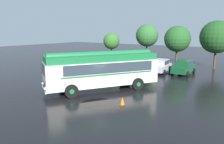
{
  "coord_description": "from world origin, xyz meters",
  "views": [
    {
      "loc": [
        11.75,
        -14.58,
        5.28
      ],
      "look_at": [
        0.16,
        2.04,
        1.4
      ],
      "focal_mm": 35.0,
      "sensor_mm": 36.0,
      "label": 1
    }
  ],
  "objects_px": {
    "vintage_bus": "(102,69)",
    "car_far_right": "(184,67)",
    "car_mid_right": "(161,66)",
    "traffic_cone": "(122,101)",
    "car_mid_left": "(142,64)",
    "car_near_left": "(123,62)"
  },
  "relations": [
    {
      "from": "vintage_bus",
      "to": "car_far_right",
      "type": "xyz_separation_m",
      "value": [
        3.79,
        11.39,
        -1.05
      ]
    },
    {
      "from": "car_mid_right",
      "to": "vintage_bus",
      "type": "bearing_deg",
      "value": -95.8
    },
    {
      "from": "traffic_cone",
      "to": "car_mid_right",
      "type": "bearing_deg",
      "value": 100.84
    },
    {
      "from": "car_mid_left",
      "to": "car_far_right",
      "type": "relative_size",
      "value": 1.03
    },
    {
      "from": "vintage_bus",
      "to": "car_mid_right",
      "type": "relative_size",
      "value": 2.28
    },
    {
      "from": "car_far_right",
      "to": "traffic_cone",
      "type": "relative_size",
      "value": 7.71
    },
    {
      "from": "vintage_bus",
      "to": "car_mid_left",
      "type": "height_order",
      "value": "vintage_bus"
    },
    {
      "from": "car_mid_right",
      "to": "car_far_right",
      "type": "bearing_deg",
      "value": 13.18
    },
    {
      "from": "car_far_right",
      "to": "traffic_cone",
      "type": "xyz_separation_m",
      "value": [
        -0.19,
        -13.75,
        -0.57
      ]
    },
    {
      "from": "car_far_right",
      "to": "traffic_cone",
      "type": "distance_m",
      "value": 13.76
    },
    {
      "from": "vintage_bus",
      "to": "car_far_right",
      "type": "relative_size",
      "value": 2.32
    },
    {
      "from": "car_mid_right",
      "to": "car_mid_left",
      "type": "bearing_deg",
      "value": 170.0
    },
    {
      "from": "car_near_left",
      "to": "car_mid_right",
      "type": "height_order",
      "value": "same"
    },
    {
      "from": "car_far_right",
      "to": "vintage_bus",
      "type": "bearing_deg",
      "value": -108.43
    },
    {
      "from": "vintage_bus",
      "to": "car_mid_left",
      "type": "relative_size",
      "value": 2.27
    },
    {
      "from": "car_mid_right",
      "to": "car_far_right",
      "type": "xyz_separation_m",
      "value": [
        2.7,
        0.63,
        0.0
      ]
    },
    {
      "from": "traffic_cone",
      "to": "vintage_bus",
      "type": "bearing_deg",
      "value": 146.76
    },
    {
      "from": "car_mid_right",
      "to": "traffic_cone",
      "type": "bearing_deg",
      "value": -79.16
    },
    {
      "from": "car_near_left",
      "to": "car_mid_right",
      "type": "relative_size",
      "value": 0.99
    },
    {
      "from": "car_far_right",
      "to": "traffic_cone",
      "type": "bearing_deg",
      "value": -90.78
    },
    {
      "from": "car_near_left",
      "to": "car_far_right",
      "type": "distance_m",
      "value": 8.54
    },
    {
      "from": "vintage_bus",
      "to": "car_mid_left",
      "type": "distance_m",
      "value": 11.44
    }
  ]
}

